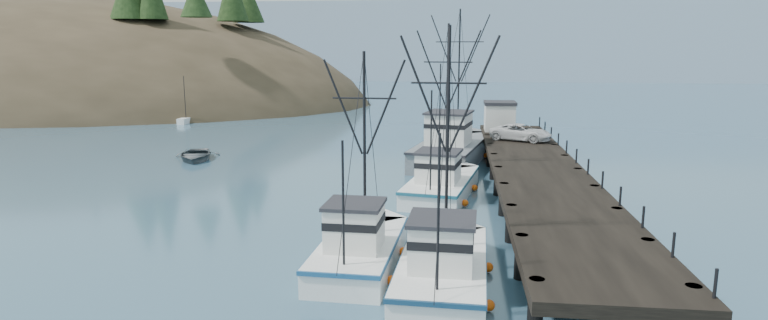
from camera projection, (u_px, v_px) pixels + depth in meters
The scene contains 13 objects.
ground at pixel (260, 275), 26.49m from camera, with size 400.00×400.00×0.00m, color #32566F.
pier at pixel (538, 172), 40.13m from camera, with size 6.00×44.00×2.00m.
headland at pixel (11, 125), 112.81m from camera, with size 134.80×78.00×51.00m.
distant_ridge at pixel (461, 78), 191.13m from camera, with size 360.00×40.00×26.00m, color #9EB2C6.
distant_ridge_far at pixel (319, 75), 211.64m from camera, with size 180.00×25.00×18.00m, color silver.
moored_sailboats at pixel (165, 112), 89.48m from camera, with size 16.88×18.64×6.35m.
trawler_near at pixel (444, 263), 25.65m from camera, with size 4.01×11.02×11.20m.
trawler_mid at pixel (361, 247), 27.81m from camera, with size 3.74×10.03×10.12m.
trawler_far at pixel (443, 182), 40.93m from camera, with size 5.35×11.71×11.85m.
work_vessel at pixel (454, 147), 52.98m from camera, with size 7.50×16.43×13.57m.
pier_shed at pixel (500, 116), 57.53m from camera, with size 3.00×3.20×2.80m.
pickup_truck at pixel (521, 132), 51.41m from camera, with size 2.39×5.19×1.44m, color silver.
motorboat at pixel (195, 160), 53.60m from camera, with size 4.01×5.62×1.16m, color #4E5456.
Camera 1 is at (8.45, -24.23, 9.96)m, focal length 28.00 mm.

